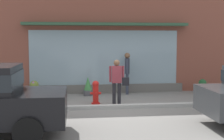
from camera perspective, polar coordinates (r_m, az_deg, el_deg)
ground_plane at (r=10.98m, az=0.70°, el=-6.51°), size 60.00×60.00×0.00m
curb_strip at (r=10.77m, az=0.85°, el=-6.41°), size 14.00×0.24×0.12m
storefront at (r=13.91m, az=-1.14°, el=6.48°), size 14.00×0.81×5.17m
fire_hydrant at (r=11.41m, az=-2.88°, el=-3.93°), size 0.38×0.34×0.83m
pedestrian_with_handbag at (r=11.17m, az=0.95°, el=-1.56°), size 0.69×0.24×1.57m
pedestrian_passerby at (r=13.44m, az=2.69°, el=0.03°), size 0.25×0.48×1.72m
potted_plant_doorstep at (r=13.15m, az=-4.23°, el=-2.95°), size 0.36×0.36×0.76m
potted_plant_trailing_edge at (r=13.37m, az=-13.48°, el=-3.15°), size 0.36×0.36×0.63m
potted_plant_low_front at (r=14.26m, az=15.57°, el=-2.77°), size 0.37×0.37×0.60m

